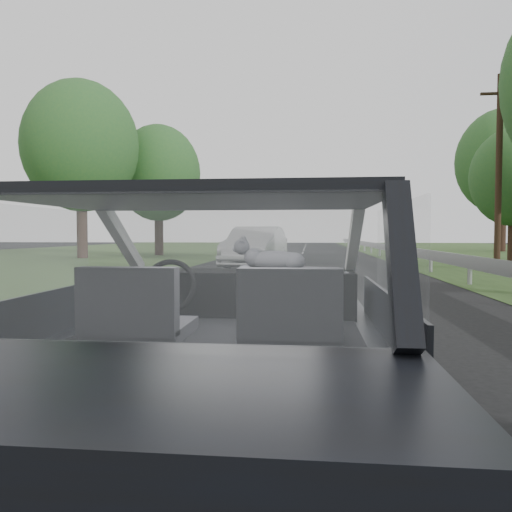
% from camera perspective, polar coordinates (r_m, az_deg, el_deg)
% --- Properties ---
extents(ground, '(140.00, 140.00, 0.00)m').
position_cam_1_polar(ground, '(3.08, -3.89, -21.51)').
color(ground, black).
rests_on(ground, ground).
extents(subject_car, '(1.80, 4.00, 1.45)m').
position_cam_1_polar(subject_car, '(2.86, -3.93, -8.11)').
color(subject_car, black).
rests_on(subject_car, ground).
extents(dashboard, '(1.58, 0.45, 0.30)m').
position_cam_1_polar(dashboard, '(3.45, -2.10, -4.17)').
color(dashboard, black).
rests_on(dashboard, subject_car).
extents(driver_seat, '(0.50, 0.72, 0.42)m').
position_cam_1_polar(driver_seat, '(2.66, -13.62, -5.60)').
color(driver_seat, black).
rests_on(driver_seat, subject_car).
extents(passenger_seat, '(0.50, 0.72, 0.42)m').
position_cam_1_polar(passenger_seat, '(2.50, 3.97, -6.03)').
color(passenger_seat, black).
rests_on(passenger_seat, subject_car).
extents(steering_wheel, '(0.36, 0.36, 0.04)m').
position_cam_1_polar(steering_wheel, '(3.24, -9.90, -3.40)').
color(steering_wheel, black).
rests_on(steering_wheel, dashboard).
extents(cat, '(0.56, 0.26, 0.24)m').
position_cam_1_polar(cat, '(3.43, 2.22, -0.37)').
color(cat, slate).
rests_on(cat, dashboard).
extents(guardrail, '(0.05, 90.00, 0.32)m').
position_cam_1_polar(guardrail, '(13.34, 22.77, -0.56)').
color(guardrail, '#9C9C9C').
rests_on(guardrail, ground).
extents(other_car, '(2.32, 4.81, 1.53)m').
position_cam_1_polar(other_car, '(18.09, -0.04, 0.98)').
color(other_car, '#B5B5B5').
rests_on(other_car, ground).
extents(highway_sign, '(0.20, 0.92, 2.30)m').
position_cam_1_polar(highway_sign, '(31.07, 15.20, 2.25)').
color(highway_sign, '#176430').
rests_on(highway_sign, ground).
extents(utility_pole, '(0.27, 0.27, 7.41)m').
position_cam_1_polar(utility_pole, '(21.77, 26.00, 8.75)').
color(utility_pole, '#382617').
rests_on(utility_pole, ground).
extents(tree_3, '(8.63, 8.63, 9.88)m').
position_cam_1_polar(tree_3, '(39.97, 26.37, 7.56)').
color(tree_3, '#245226').
rests_on(tree_3, ground).
extents(tree_5, '(7.36, 7.36, 8.88)m').
position_cam_1_polar(tree_5, '(27.55, -19.34, 9.03)').
color(tree_5, '#245226').
rests_on(tree_5, ground).
extents(tree_6, '(5.22, 5.22, 7.41)m').
position_cam_1_polar(tree_6, '(29.99, -11.07, 7.17)').
color(tree_6, '#245226').
rests_on(tree_6, ground).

